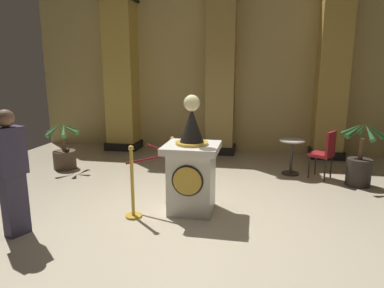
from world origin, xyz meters
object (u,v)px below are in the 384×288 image
potted_palm_right (359,165)px  pedestal_clock (192,169)px  cafe_chair_red (325,151)px  stanchion_near (173,172)px  potted_palm_left (64,153)px  stanchion_far (133,192)px  cafe_table (292,153)px  bystander_guest (11,170)px

potted_palm_right → pedestal_clock: bearing=-148.1°
cafe_chair_red → stanchion_near: bearing=-156.5°
potted_palm_left → potted_palm_right: (6.03, 0.00, 0.05)m
stanchion_far → cafe_chair_red: 3.93m
stanchion_near → cafe_table: (2.17, 1.40, 0.12)m
potted_palm_left → bystander_guest: bearing=-69.7°
stanchion_far → potted_palm_right: potted_palm_right is taller
stanchion_near → cafe_table: size_ratio=1.35×
stanchion_near → cafe_chair_red: 3.05m
cafe_table → cafe_chair_red: size_ratio=0.76×
stanchion_near → cafe_table: stanchion_near is taller
cafe_chair_red → pedestal_clock: bearing=-137.9°
stanchion_far → potted_palm_left: stanchion_far is taller
cafe_table → cafe_chair_red: 0.65m
pedestal_clock → bystander_guest: pedestal_clock is taller
potted_palm_left → potted_palm_right: size_ratio=0.88×
potted_palm_right → bystander_guest: bystander_guest is taller
bystander_guest → cafe_table: bystander_guest is taller
stanchion_far → potted_palm_right: bearing=30.6°
pedestal_clock → cafe_chair_red: 3.07m
pedestal_clock → potted_palm_left: (-3.19, 1.76, -0.32)m
pedestal_clock → stanchion_near: size_ratio=1.80×
pedestal_clock → stanchion_far: bearing=-154.2°
bystander_guest → potted_palm_right: bearing=30.8°
potted_palm_right → cafe_chair_red: (-0.56, 0.29, 0.18)m
potted_palm_right → cafe_table: potted_palm_right is taller
stanchion_far → stanchion_near: bearing=76.8°
bystander_guest → pedestal_clock: bearing=29.3°
cafe_table → stanchion_far: bearing=-133.1°
stanchion_near → bystander_guest: (-1.59, -2.02, 0.53)m
pedestal_clock → bystander_guest: (-2.10, -1.18, 0.20)m
stanchion_far → cafe_table: bearing=46.9°
potted_palm_right → cafe_table: size_ratio=1.66×
potted_palm_left → potted_palm_right: potted_palm_right is taller
pedestal_clock → stanchion_near: (-0.51, 0.84, -0.33)m
stanchion_near → cafe_chair_red: (2.79, 1.21, 0.23)m
stanchion_far → potted_palm_right: size_ratio=0.89×
stanchion_far → bystander_guest: 1.60m
stanchion_near → stanchion_far: size_ratio=0.91×
pedestal_clock → potted_palm_left: pedestal_clock is taller
potted_palm_left → stanchion_near: bearing=-18.9°
pedestal_clock → stanchion_near: pedestal_clock is taller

